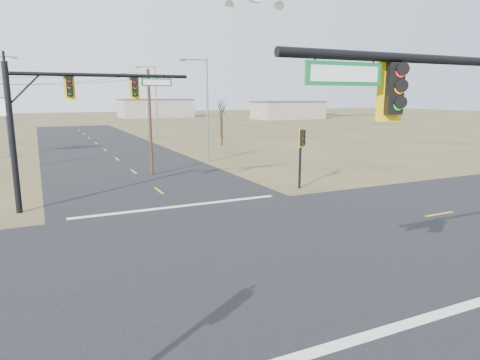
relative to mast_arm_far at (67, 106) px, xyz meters
name	(u,v)px	position (x,y,z in m)	size (l,w,h in m)	color
ground	(235,248)	(5.39, -10.03, -5.67)	(320.00, 320.00, 0.00)	brown
road_ew	(235,248)	(5.39, -10.03, -5.66)	(160.00, 14.00, 0.02)	black
road_ns	(235,248)	(5.39, -10.03, -5.66)	(14.00, 160.00, 0.02)	black
stop_bar_near	(356,340)	(5.39, -17.53, -5.64)	(12.00, 0.40, 0.01)	silver
stop_bar_far	(180,206)	(5.39, -2.53, -5.64)	(12.00, 0.40, 0.01)	silver
mast_arm_far	(67,106)	(0.00, 0.00, 0.00)	(9.78, 0.46, 7.93)	black
pedestal_signal_ne	(302,144)	(14.28, -1.42, -2.60)	(0.68, 0.60, 4.17)	black
utility_pole_near	(150,120)	(6.44, 7.97, -1.36)	(1.92, 0.82, 8.21)	#40291B
streetlight_a	(205,104)	(12.97, 13.04, -0.26)	(2.70, 0.36, 9.64)	gray
streetlight_b	(154,98)	(14.12, 36.62, 0.17)	(2.89, 0.29, 10.40)	gray
bare_tree_c	(222,109)	(19.51, 24.49, -1.14)	(2.83, 2.83, 5.78)	black
bare_tree_d	(221,104)	(23.71, 34.75, -0.62)	(3.14, 3.14, 6.27)	black
warehouse_mid	(155,109)	(30.39, 99.97, -3.17)	(20.00, 12.00, 5.00)	#A29B90
warehouse_right	(288,111)	(60.39, 74.97, -3.42)	(18.00, 10.00, 4.50)	#A29B90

